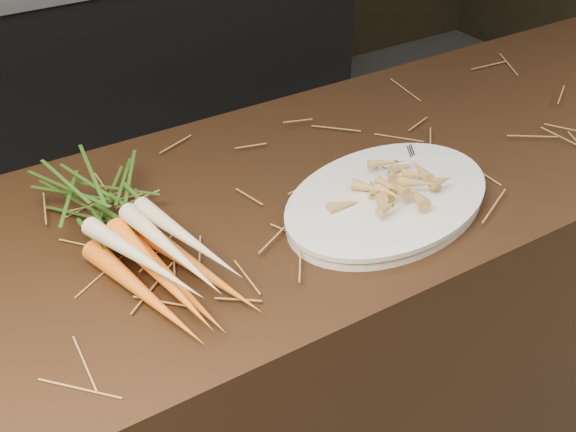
% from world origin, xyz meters
% --- Properties ---
extents(main_counter, '(2.40, 0.70, 0.90)m').
position_xyz_m(main_counter, '(0.00, 0.30, 0.45)').
color(main_counter, black).
rests_on(main_counter, ground).
extents(back_counter, '(1.82, 0.62, 0.84)m').
position_xyz_m(back_counter, '(0.30, 2.18, 0.42)').
color(back_counter, black).
rests_on(back_counter, ground).
extents(straw_bedding, '(1.40, 0.60, 0.02)m').
position_xyz_m(straw_bedding, '(0.00, 0.30, 0.91)').
color(straw_bedding, olive).
rests_on(straw_bedding, main_counter).
extents(root_veg_bunch, '(0.24, 0.55, 0.10)m').
position_xyz_m(root_veg_bunch, '(-0.48, 0.32, 0.95)').
color(root_veg_bunch, orange).
rests_on(root_veg_bunch, main_counter).
extents(serving_platter, '(0.49, 0.38, 0.02)m').
position_xyz_m(serving_platter, '(-0.03, 0.16, 0.91)').
color(serving_platter, white).
rests_on(serving_platter, main_counter).
extents(roasted_veg_heap, '(0.24, 0.20, 0.05)m').
position_xyz_m(roasted_veg_heap, '(-0.03, 0.16, 0.95)').
color(roasted_veg_heap, tan).
rests_on(roasted_veg_heap, serving_platter).
extents(serving_fork, '(0.09, 0.15, 0.00)m').
position_xyz_m(serving_fork, '(0.13, 0.18, 0.93)').
color(serving_fork, silver).
rests_on(serving_fork, serving_platter).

